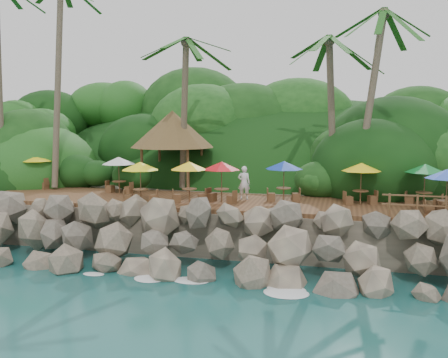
# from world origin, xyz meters

# --- Properties ---
(ground) EXTENTS (140.00, 140.00, 0.00)m
(ground) POSITION_xyz_m (0.00, 0.00, 0.00)
(ground) COLOR #19514F
(ground) RESTS_ON ground
(land_base) EXTENTS (32.00, 25.20, 2.10)m
(land_base) POSITION_xyz_m (0.00, 16.00, 1.05)
(land_base) COLOR gray
(land_base) RESTS_ON ground
(jungle_hill) EXTENTS (44.80, 28.00, 15.40)m
(jungle_hill) POSITION_xyz_m (0.00, 23.50, 0.00)
(jungle_hill) COLOR #143811
(jungle_hill) RESTS_ON ground
(seawall) EXTENTS (29.00, 4.00, 2.30)m
(seawall) POSITION_xyz_m (0.00, 2.00, 1.15)
(seawall) COLOR gray
(seawall) RESTS_ON ground
(terrace) EXTENTS (26.00, 5.00, 0.20)m
(terrace) POSITION_xyz_m (0.00, 6.00, 2.20)
(terrace) COLOR brown
(terrace) RESTS_ON land_base
(jungle_foliage) EXTENTS (44.00, 16.00, 12.00)m
(jungle_foliage) POSITION_xyz_m (0.00, 15.00, 0.00)
(jungle_foliage) COLOR #143811
(jungle_foliage) RESTS_ON ground
(foam_line) EXTENTS (25.20, 0.80, 0.06)m
(foam_line) POSITION_xyz_m (0.00, 0.30, 0.03)
(foam_line) COLOR white
(foam_line) RESTS_ON ground
(palms) EXTENTS (34.95, 7.05, 13.72)m
(palms) POSITION_xyz_m (-0.41, 8.89, 12.19)
(palms) COLOR brown
(palms) RESTS_ON ground
(palapa) EXTENTS (5.03, 5.03, 4.60)m
(palapa) POSITION_xyz_m (-4.18, 10.04, 5.79)
(palapa) COLOR brown
(palapa) RESTS_ON ground
(dining_clusters) EXTENTS (24.18, 5.06, 2.02)m
(dining_clusters) POSITION_xyz_m (1.63, 5.81, 3.98)
(dining_clusters) COLOR brown
(dining_clusters) RESTS_ON terrace
(waiter) EXTENTS (0.67, 0.47, 1.72)m
(waiter) POSITION_xyz_m (0.91, 6.59, 3.16)
(waiter) COLOR white
(waiter) RESTS_ON terrace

